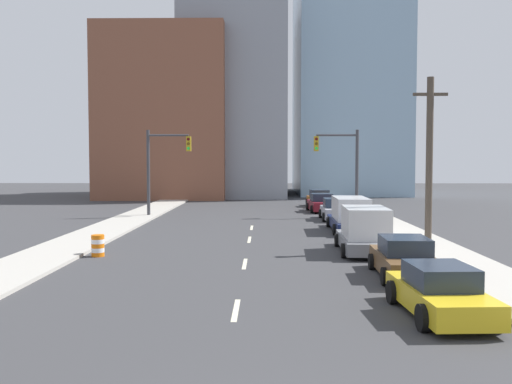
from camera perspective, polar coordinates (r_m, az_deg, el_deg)
name	(u,v)px	position (r m, az deg, el deg)	size (l,w,h in m)	color
sidewalk_left	(160,206)	(52.08, -9.58, -1.43)	(2.99, 88.63, 0.14)	#ADA89E
sidewalk_right	(352,207)	(51.82, 9.55, -1.46)	(2.99, 88.63, 0.14)	#ADA89E
lane_stripe_at_9m	(236,310)	(16.28, -2.03, -11.70)	(0.16, 2.40, 0.01)	beige
lane_stripe_at_16m	(245,264)	(23.28, -1.13, -7.18)	(0.16, 2.40, 0.01)	beige
lane_stripe_at_23m	(249,240)	(30.29, -0.67, -4.78)	(0.16, 2.40, 0.01)	beige
lane_stripe_at_29m	(252,228)	(35.64, -0.43, -3.59)	(0.16, 2.40, 0.01)	beige
building_brick_left	(169,116)	(68.07, -8.71, 7.49)	(14.00, 16.00, 18.78)	brown
building_office_center	(236,101)	(71.42, -2.01, 9.12)	(12.00, 20.00, 23.25)	gray
building_glass_right	(347,39)	(77.31, 9.05, 14.85)	(13.00, 20.00, 39.86)	#8CADC6
traffic_signal_left	(160,162)	(43.09, -9.60, 2.99)	(3.32, 0.35, 6.48)	#38383D
traffic_signal_right	(345,162)	(42.80, 8.93, 2.99)	(3.32, 0.35, 6.48)	#38383D
utility_pole_right_mid	(429,161)	(27.85, 16.94, 2.95)	(1.60, 0.32, 8.06)	#473D33
traffic_barrel	(98,246)	(25.91, -15.54, -5.19)	(0.56, 0.56, 0.95)	orange
sedan_yellow	(440,292)	(16.30, 17.91, -9.53)	(2.22, 4.48, 1.39)	gold
sedan_brown	(405,259)	(21.24, 14.63, -6.50)	(2.21, 4.59, 1.45)	brown
box_truck_gray	(365,231)	(26.42, 10.85, -3.87)	(2.56, 5.34, 2.08)	slate
box_truck_navy	(350,215)	(34.19, 9.41, -2.31)	(2.48, 6.24, 2.03)	#141E47
sedan_silver	(336,210)	(40.78, 7.98, -1.80)	(2.18, 4.44, 1.53)	#B2B2BC
sedan_maroon	(321,203)	(47.09, 6.54, -1.14)	(2.29, 4.61, 1.50)	maroon
sedan_orange	(319,199)	(52.38, 6.34, -0.70)	(2.27, 4.33, 1.54)	orange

